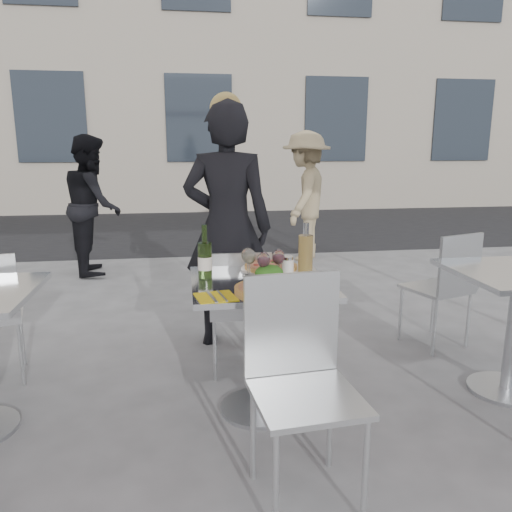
{
  "coord_description": "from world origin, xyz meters",
  "views": [
    {
      "loc": [
        -0.39,
        -2.51,
        1.45
      ],
      "look_at": [
        0.0,
        0.15,
        0.85
      ],
      "focal_mm": 35.0,
      "sensor_mm": 36.0,
      "label": 1
    }
  ],
  "objects": [
    {
      "name": "side_chair_rfar",
      "position": [
        1.44,
        0.67,
        0.51
      ],
      "size": [
        0.5,
        0.5,
        0.86
      ],
      "rotation": [
        0.0,
        0.0,
        3.47
      ],
      "color": "silver",
      "rests_on": "ground"
    },
    {
      "name": "carafe",
      "position": [
        0.27,
        0.09,
        0.87
      ],
      "size": [
        0.08,
        0.08,
        0.29
      ],
      "color": "tan",
      "rests_on": "main_table"
    },
    {
      "name": "main_table",
      "position": [
        0.0,
        0.0,
        0.54
      ],
      "size": [
        0.72,
        0.72,
        0.75
      ],
      "color": "#B7BABF",
      "rests_on": "ground"
    },
    {
      "name": "salad_plate",
      "position": [
        0.05,
        -0.02,
        0.79
      ],
      "size": [
        0.22,
        0.22,
        0.09
      ],
      "color": "white",
      "rests_on": "main_table"
    },
    {
      "name": "chair_near",
      "position": [
        0.07,
        -0.64,
        0.55
      ],
      "size": [
        0.46,
        0.47,
        0.92
      ],
      "rotation": [
        0.0,
        0.0,
        0.1
      ],
      "color": "silver",
      "rests_on": "ground"
    },
    {
      "name": "sugar_shaker",
      "position": [
        0.17,
        0.08,
        0.8
      ],
      "size": [
        0.06,
        0.06,
        0.11
      ],
      "color": "white",
      "rests_on": "main_table"
    },
    {
      "name": "pizza_far",
      "position": [
        0.1,
        0.21,
        0.77
      ],
      "size": [
        0.34,
        0.34,
        0.03
      ],
      "color": "white",
      "rests_on": "main_table"
    },
    {
      "name": "wine_bottle",
      "position": [
        -0.29,
        0.06,
        0.86
      ],
      "size": [
        0.07,
        0.08,
        0.29
      ],
      "color": "#34501E",
      "rests_on": "main_table"
    },
    {
      "name": "chair_far",
      "position": [
        -0.06,
        0.45,
        0.49
      ],
      "size": [
        0.39,
        0.4,
        0.83
      ],
      "rotation": [
        0.0,
        0.0,
        3.09
      ],
      "color": "silver",
      "rests_on": "ground"
    },
    {
      "name": "napkin_left",
      "position": [
        -0.25,
        -0.26,
        0.75
      ],
      "size": [
        0.21,
        0.21,
        0.01
      ],
      "rotation": [
        0.0,
        0.0,
        0.18
      ],
      "color": "yellow",
      "rests_on": "main_table"
    },
    {
      "name": "napkin_right",
      "position": [
        0.27,
        -0.18,
        0.75
      ],
      "size": [
        0.22,
        0.22,
        0.01
      ],
      "rotation": [
        0.0,
        0.0,
        -0.28
      ],
      "color": "yellow",
      "rests_on": "main_table"
    },
    {
      "name": "wineglass_white_b",
      "position": [
        -0.05,
        0.11,
        0.86
      ],
      "size": [
        0.07,
        0.07,
        0.16
      ],
      "color": "white",
      "rests_on": "main_table"
    },
    {
      "name": "wineglass_red_b",
      "position": [
        0.11,
        0.05,
        0.86
      ],
      "size": [
        0.07,
        0.07,
        0.16
      ],
      "color": "white",
      "rests_on": "main_table"
    },
    {
      "name": "pedestrian_a",
      "position": [
        -1.41,
        3.35,
        0.78
      ],
      "size": [
        0.71,
        0.85,
        1.57
      ],
      "primitive_type": "imported",
      "rotation": [
        0.0,
        0.0,
        1.73
      ],
      "color": "black",
      "rests_on": "ground"
    },
    {
      "name": "woman_diner",
      "position": [
        -0.08,
        1.0,
        0.88
      ],
      "size": [
        0.72,
        0.56,
        1.75
      ],
      "primitive_type": "imported",
      "rotation": [
        0.0,
        0.0,
        2.89
      ],
      "color": "black",
      "rests_on": "ground"
    },
    {
      "name": "wineglass_red_a",
      "position": [
        0.02,
        -0.01,
        0.86
      ],
      "size": [
        0.07,
        0.07,
        0.16
      ],
      "color": "white",
      "rests_on": "main_table"
    },
    {
      "name": "ground",
      "position": [
        0.0,
        0.0,
        0.0
      ],
      "size": [
        80.0,
        80.0,
        0.0
      ],
      "primitive_type": "plane",
      "color": "slate"
    },
    {
      "name": "wineglass_white_a",
      "position": [
        -0.05,
        0.08,
        0.86
      ],
      "size": [
        0.07,
        0.07,
        0.16
      ],
      "color": "white",
      "rests_on": "main_table"
    },
    {
      "name": "pizza_near",
      "position": [
        0.01,
        -0.18,
        0.76
      ],
      "size": [
        0.34,
        0.34,
        0.02
      ],
      "color": "#E5B259",
      "rests_on": "main_table"
    },
    {
      "name": "pedestrian_b",
      "position": [
        1.15,
        3.68,
        0.81
      ],
      "size": [
        1.0,
        1.21,
        1.63
      ],
      "primitive_type": "imported",
      "rotation": [
        0.0,
        0.0,
        4.27
      ],
      "color": "tan",
      "rests_on": "ground"
    },
    {
      "name": "street_asphalt",
      "position": [
        0.0,
        6.5,
        0.0
      ],
      "size": [
        24.0,
        5.0,
        0.0
      ],
      "primitive_type": "cube",
      "color": "black",
      "rests_on": "ground"
    }
  ]
}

